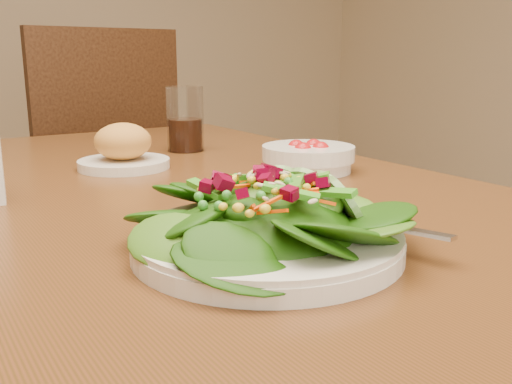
# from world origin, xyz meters

# --- Properties ---
(dining_table) EXTENTS (0.90, 1.40, 0.75)m
(dining_table) POSITION_xyz_m (0.00, 0.00, 0.65)
(dining_table) COLOR #5D2E17
(dining_table) RESTS_ON ground_plane
(chair_far) EXTENTS (0.50, 0.51, 1.01)m
(chair_far) POSITION_xyz_m (0.23, 1.06, 0.54)
(chair_far) COLOR #422411
(chair_far) RESTS_ON ground_plane
(salad_plate) EXTENTS (0.27, 0.26, 0.08)m
(salad_plate) POSITION_xyz_m (0.00, -0.28, 0.78)
(salad_plate) COLOR silver
(salad_plate) RESTS_ON dining_table
(bread_plate) EXTENTS (0.15, 0.15, 0.08)m
(bread_plate) POSITION_xyz_m (0.03, 0.21, 0.78)
(bread_plate) COLOR silver
(bread_plate) RESTS_ON dining_table
(tomato_bowl) EXTENTS (0.15, 0.15, 0.05)m
(tomato_bowl) POSITION_xyz_m (0.28, 0.02, 0.77)
(tomato_bowl) COLOR silver
(tomato_bowl) RESTS_ON dining_table
(drinking_glass) EXTENTS (0.07, 0.07, 0.13)m
(drinking_glass) POSITION_xyz_m (0.20, 0.31, 0.80)
(drinking_glass) COLOR silver
(drinking_glass) RESTS_ON dining_table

